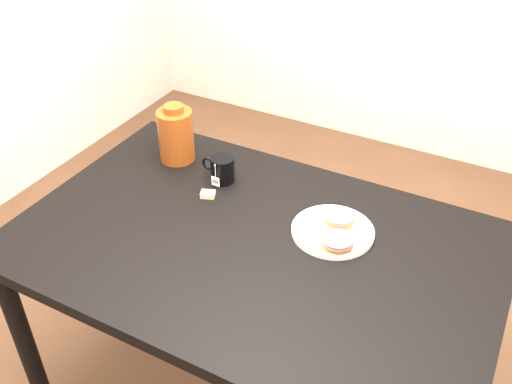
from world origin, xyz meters
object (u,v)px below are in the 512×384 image
at_px(table, 254,262).
at_px(bagel_front, 337,242).
at_px(teabag_pouch, 208,194).
at_px(plate, 333,231).
at_px(bagel_package, 176,135).
at_px(mug, 222,169).
at_px(bagel_back, 339,218).

relative_size(table, bagel_front, 10.98).
xyz_separation_m(bagel_front, teabag_pouch, (-0.46, 0.04, -0.02)).
bearing_deg(plate, bagel_package, 168.63).
distance_m(mug, teabag_pouch, 0.11).
relative_size(bagel_front, mug, 1.05).
bearing_deg(mug, teabag_pouch, -85.67).
relative_size(table, plate, 5.72).
relative_size(table, teabag_pouch, 31.11).
bearing_deg(teabag_pouch, bagel_back, 8.18).
height_order(plate, bagel_front, bagel_front).
xyz_separation_m(bagel_back, bagel_front, (0.04, -0.11, 0.00)).
bearing_deg(bagel_back, bagel_package, 172.38).
height_order(plate, bagel_back, bagel_back).
bearing_deg(bagel_front, bagel_package, 164.27).
xyz_separation_m(plate, mug, (-0.43, 0.08, 0.04)).
xyz_separation_m(plate, bagel_front, (0.04, -0.06, 0.02)).
distance_m(table, bagel_package, 0.56).
bearing_deg(teabag_pouch, bagel_package, 145.86).
relative_size(table, mug, 11.55).
bearing_deg(mug, plate, -10.44).
distance_m(bagel_front, mug, 0.49).
height_order(bagel_back, mug, mug).
relative_size(table, bagel_package, 6.71).
xyz_separation_m(plate, bagel_back, (0.00, 0.04, 0.02)).
xyz_separation_m(table, teabag_pouch, (-0.23, 0.12, 0.09)).
height_order(bagel_back, bagel_package, bagel_package).
height_order(bagel_front, bagel_package, bagel_package).
bearing_deg(bagel_back, bagel_front, -71.35).
bearing_deg(bagel_back, table, -136.31).
bearing_deg(bagel_package, bagel_front, -15.73).
relative_size(plate, bagel_front, 1.92).
height_order(table, mug, mug).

